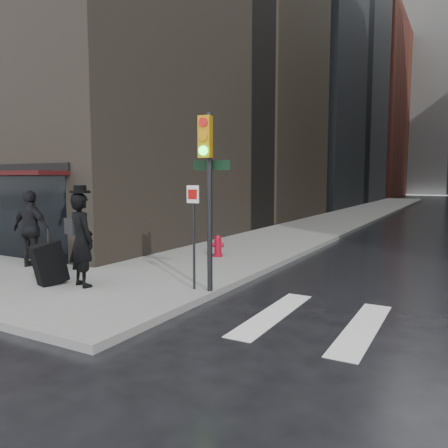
{
  "coord_description": "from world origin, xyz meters",
  "views": [
    {
      "loc": [
        6.49,
        -6.3,
        2.47
      ],
      "look_at": [
        0.92,
        3.79,
        1.3
      ],
      "focal_mm": 35.0,
      "sensor_mm": 36.0,
      "label": 1
    }
  ],
  "objects_px": {
    "man_overcoat": "(75,243)",
    "man_greycoat": "(31,229)",
    "traffic_light": "(206,177)",
    "fire_hydrant": "(218,247)"
  },
  "relations": [
    {
      "from": "man_overcoat",
      "to": "man_greycoat",
      "type": "distance_m",
      "value": 2.83
    },
    {
      "from": "man_greycoat",
      "to": "traffic_light",
      "type": "relative_size",
      "value": 0.55
    },
    {
      "from": "traffic_light",
      "to": "man_overcoat",
      "type": "bearing_deg",
      "value": -167.07
    },
    {
      "from": "man_overcoat",
      "to": "traffic_light",
      "type": "xyz_separation_m",
      "value": [
        2.78,
        0.96,
        1.43
      ]
    },
    {
      "from": "man_greycoat",
      "to": "traffic_light",
      "type": "distance_m",
      "value": 5.61
    },
    {
      "from": "man_overcoat",
      "to": "man_greycoat",
      "type": "height_order",
      "value": "man_overcoat"
    },
    {
      "from": "man_overcoat",
      "to": "traffic_light",
      "type": "distance_m",
      "value": 3.27
    },
    {
      "from": "traffic_light",
      "to": "fire_hydrant",
      "type": "xyz_separation_m",
      "value": [
        -1.86,
        3.72,
        -2.08
      ]
    },
    {
      "from": "man_overcoat",
      "to": "traffic_light",
      "type": "bearing_deg",
      "value": -143.56
    },
    {
      "from": "man_overcoat",
      "to": "fire_hydrant",
      "type": "height_order",
      "value": "man_overcoat"
    }
  ]
}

